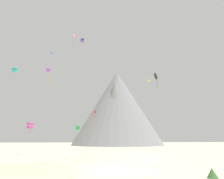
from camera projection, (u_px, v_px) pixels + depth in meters
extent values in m
plane|color=beige|center=(112.00, 177.00, 23.21)|extent=(400.00, 400.00, 0.00)
ellipsoid|color=beige|center=(96.00, 171.00, 27.48)|extent=(22.15, 21.73, 2.14)
ellipsoid|color=beige|center=(121.00, 161.00, 38.51)|extent=(24.21, 28.37, 4.01)
cone|color=#477238|center=(118.00, 163.00, 34.50)|extent=(1.56, 1.56, 0.49)
cone|color=#386633|center=(212.00, 173.00, 22.30)|extent=(1.58, 1.58, 1.06)
cone|color=#477238|center=(99.00, 156.00, 43.92)|extent=(2.24, 2.24, 1.04)
cone|color=slate|center=(117.00, 107.00, 135.32)|extent=(71.72, 71.72, 47.78)
cone|color=slate|center=(121.00, 126.00, 140.25)|extent=(35.70, 35.70, 24.80)
cone|color=slate|center=(115.00, 112.00, 126.59)|extent=(37.41, 37.41, 40.12)
cube|color=teal|center=(14.00, 71.00, 61.31)|extent=(1.51, 1.51, 0.58)
cube|color=teal|center=(15.00, 69.00, 61.45)|extent=(1.51, 1.51, 0.58)
cylinder|color=teal|center=(14.00, 74.00, 61.07)|extent=(0.16, 0.14, 1.55)
cube|color=gold|center=(149.00, 81.00, 79.23)|extent=(0.90, 0.60, 1.13)
cylinder|color=gold|center=(149.00, 85.00, 78.80)|extent=(0.20, 0.18, 2.68)
cube|color=purple|center=(48.00, 70.00, 53.51)|extent=(1.01, 0.28, 0.98)
cylinder|color=orange|center=(49.00, 78.00, 53.07)|extent=(0.29, 0.23, 3.25)
cube|color=blue|center=(51.00, 53.00, 73.38)|extent=(0.73, 0.92, 1.02)
cube|color=green|center=(78.00, 129.00, 42.24)|extent=(0.95, 0.98, 0.46)
cube|color=green|center=(78.00, 127.00, 42.35)|extent=(0.95, 0.98, 0.46)
cube|color=#E5668C|center=(74.00, 35.00, 78.35)|extent=(0.64, 1.07, 1.60)
cylinder|color=purple|center=(73.00, 41.00, 77.76)|extent=(0.47, 0.40, 3.41)
cube|color=#8CD133|center=(160.00, 53.00, 84.28)|extent=(0.57, 1.04, 1.30)
cube|color=red|center=(95.00, 113.00, 83.45)|extent=(1.02, 0.94, 0.67)
cube|color=red|center=(95.00, 111.00, 83.58)|extent=(1.02, 0.94, 0.67)
cylinder|color=red|center=(95.00, 116.00, 83.17)|extent=(0.20, 0.15, 1.95)
cone|color=black|center=(156.00, 76.00, 67.94)|extent=(1.91, 1.90, 2.28)
cylinder|color=black|center=(157.00, 83.00, 67.42)|extent=(0.35, 0.19, 2.52)
cube|color=#D1339E|center=(30.00, 127.00, 56.64)|extent=(1.92, 1.92, 0.71)
cube|color=#D1339E|center=(30.00, 124.00, 56.85)|extent=(1.92, 1.92, 0.71)
cylinder|color=#D1339E|center=(30.00, 131.00, 56.41)|extent=(0.16, 0.14, 1.55)
cube|color=#5138B2|center=(82.00, 41.00, 52.41)|extent=(0.97, 0.97, 0.37)
cube|color=#5138B2|center=(82.00, 39.00, 52.51)|extent=(0.97, 0.97, 0.37)
cylinder|color=pink|center=(83.00, 45.00, 52.20)|extent=(0.27, 0.21, 1.62)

